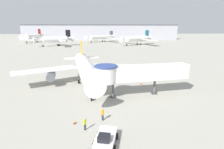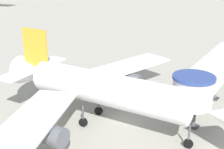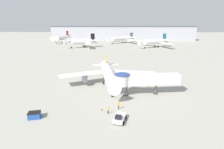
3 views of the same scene
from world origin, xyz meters
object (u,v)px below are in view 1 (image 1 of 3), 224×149
at_px(traffic_cone_near_nose, 75,122).
at_px(ground_crew_marshaller, 85,123).
at_px(jet_bridge, 136,73).
at_px(background_jet_red_tail, 33,37).
at_px(background_jet_gray_tail, 102,37).
at_px(traffic_cone_starboard_wing, 141,83).
at_px(main_airplane, 85,68).
at_px(traffic_cone_apron_front, 95,139).
at_px(background_jet_black_tail, 56,39).
at_px(pushback_tug_white, 106,138).
at_px(ground_crew_wing_walker, 103,113).
at_px(background_jet_teal_tail, 137,39).

distance_m(traffic_cone_near_nose, ground_crew_marshaller, 2.35).
relative_size(jet_bridge, background_jet_red_tail, 0.54).
height_order(ground_crew_marshaller, background_jet_gray_tail, background_jet_gray_tail).
xyz_separation_m(traffic_cone_starboard_wing, traffic_cone_near_nose, (-13.05, -16.26, -0.05)).
xyz_separation_m(main_airplane, traffic_cone_near_nose, (-0.43, -16.82, -3.67)).
relative_size(traffic_cone_apron_front, background_jet_black_tail, 0.03).
bearing_deg(main_airplane, background_jet_gray_tail, 77.42).
height_order(traffic_cone_starboard_wing, traffic_cone_near_nose, traffic_cone_starboard_wing).
bearing_deg(background_jet_gray_tail, pushback_tug_white, -46.18).
bearing_deg(main_airplane, ground_crew_wing_walker, -88.00).
xyz_separation_m(traffic_cone_apron_front, ground_crew_marshaller, (-1.30, 2.49, 0.61)).
bearing_deg(traffic_cone_apron_front, background_jet_red_tail, 111.06).
relative_size(jet_bridge, traffic_cone_near_nose, 30.17).
xyz_separation_m(background_jet_teal_tail, background_jet_black_tail, (-60.91, -4.02, 0.12)).
bearing_deg(traffic_cone_starboard_wing, background_jet_teal_tail, 77.96).
distance_m(main_airplane, pushback_tug_white, 22.00).
height_order(ground_crew_marshaller, background_jet_black_tail, background_jet_black_tail).
height_order(background_jet_red_tail, background_jet_gray_tail, background_jet_red_tail).
xyz_separation_m(ground_crew_marshaller, background_jet_teal_tail, (32.43, 115.90, 3.94)).
bearing_deg(ground_crew_wing_walker, ground_crew_marshaller, -108.15).
bearing_deg(pushback_tug_white, traffic_cone_near_nose, 143.94).
bearing_deg(traffic_cone_near_nose, main_airplane, 88.53).
distance_m(main_airplane, background_jet_red_tail, 144.13).
relative_size(background_jet_gray_tail, background_jet_black_tail, 1.10).
bearing_deg(traffic_cone_near_nose, traffic_cone_starboard_wing, 51.26).
bearing_deg(ground_crew_marshaller, background_jet_black_tail, -114.32).
distance_m(traffic_cone_starboard_wing, background_jet_black_tail, 102.23).
relative_size(traffic_cone_starboard_wing, background_jet_black_tail, 0.02).
height_order(jet_bridge, background_jet_gray_tail, background_jet_gray_tail).
height_order(jet_bridge, traffic_cone_apron_front, jet_bridge).
bearing_deg(jet_bridge, background_jet_gray_tail, 83.52).
xyz_separation_m(ground_crew_wing_walker, background_jet_black_tail, (-30.75, 109.63, 3.99)).
xyz_separation_m(main_airplane, ground_crew_marshaller, (1.08, -18.48, -2.99)).
bearing_deg(traffic_cone_starboard_wing, jet_bridge, -112.71).
distance_m(jet_bridge, traffic_cone_apron_front, 16.21).
relative_size(jet_bridge, background_jet_gray_tail, 0.58).
bearing_deg(background_jet_red_tail, jet_bridge, -49.79).
xyz_separation_m(jet_bridge, background_jet_black_tail, (-37.25, 100.57, 0.62)).
bearing_deg(background_jet_red_tail, ground_crew_wing_walker, -53.28).
distance_m(main_airplane, traffic_cone_starboard_wing, 13.13).
height_order(traffic_cone_near_nose, ground_crew_marshaller, ground_crew_marshaller).
bearing_deg(traffic_cone_near_nose, pushback_tug_white, -49.67).
xyz_separation_m(ground_crew_marshaller, ground_crew_wing_walker, (2.27, 2.25, 0.08)).
bearing_deg(background_jet_black_tail, pushback_tug_white, -12.92).
xyz_separation_m(main_airplane, background_jet_black_tail, (-27.40, 93.40, 1.08)).
bearing_deg(pushback_tug_white, background_jet_red_tail, 124.97).
bearing_deg(traffic_cone_starboard_wing, main_airplane, 177.45).
distance_m(ground_crew_marshaller, background_jet_gray_tail, 151.34).
distance_m(ground_crew_wing_walker, background_jet_teal_tail, 117.65).
height_order(background_jet_gray_tail, background_jet_black_tail, background_jet_black_tail).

